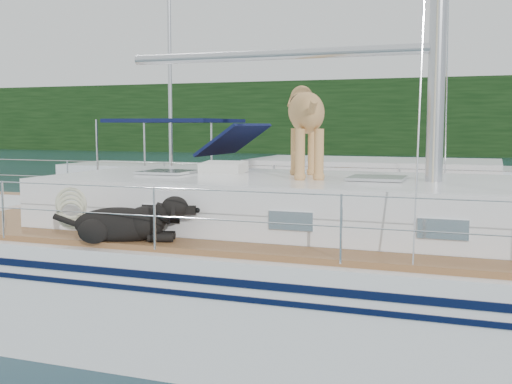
% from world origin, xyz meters
% --- Properties ---
extents(ground, '(120.00, 120.00, 0.00)m').
position_xyz_m(ground, '(0.00, 0.00, 0.00)').
color(ground, black).
rests_on(ground, ground).
extents(tree_line, '(90.00, 3.00, 6.00)m').
position_xyz_m(tree_line, '(0.00, 45.00, 3.00)').
color(tree_line, black).
rests_on(tree_line, ground).
extents(shore_bank, '(92.00, 1.00, 1.20)m').
position_xyz_m(shore_bank, '(0.00, 46.20, 0.60)').
color(shore_bank, '#595147').
rests_on(shore_bank, ground).
extents(main_sailboat, '(12.00, 3.87, 14.01)m').
position_xyz_m(main_sailboat, '(0.10, -0.00, 0.69)').
color(main_sailboat, white).
rests_on(main_sailboat, ground).
extents(neighbor_sailboat, '(11.00, 3.50, 13.30)m').
position_xyz_m(neighbor_sailboat, '(-0.15, 5.73, 0.63)').
color(neighbor_sailboat, white).
rests_on(neighbor_sailboat, ground).
extents(bg_boat_west, '(8.00, 3.00, 11.65)m').
position_xyz_m(bg_boat_west, '(-8.00, 14.00, 0.45)').
color(bg_boat_west, white).
rests_on(bg_boat_west, ground).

